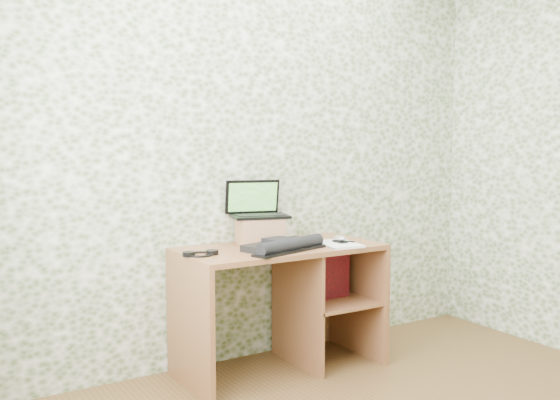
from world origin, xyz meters
TOP-DOWN VIEW (x-y plane):
  - wall_back at (0.00, 1.75)m, footprint 3.50×0.00m
  - desk at (0.08, 1.47)m, footprint 1.20×0.60m
  - riser at (-0.05, 1.58)m, footprint 0.31×0.28m
  - laptop at (-0.05, 1.62)m, footprint 0.38×0.32m
  - keyboard at (-0.04, 1.33)m, footprint 0.55×0.41m
  - headphones at (-0.53, 1.41)m, footprint 0.20×0.16m
  - notepad at (0.32, 1.29)m, footprint 0.25×0.32m
  - mouse at (0.34, 1.30)m, footprint 0.06×0.10m
  - pen at (0.38, 1.31)m, footprint 0.06×0.13m
  - red_box at (0.38, 1.44)m, footprint 0.23×0.09m

SIDE VIEW (x-z plane):
  - desk at x=0.08m, z-range 0.11..0.86m
  - red_box at x=0.38m, z-range 0.39..0.66m
  - notepad at x=0.32m, z-range 0.75..0.76m
  - headphones at x=-0.53m, z-range 0.75..0.77m
  - pen at x=0.38m, z-range 0.76..0.77m
  - keyboard at x=-0.04m, z-range 0.74..0.81m
  - mouse at x=0.34m, z-range 0.76..0.80m
  - riser at x=-0.05m, z-range 0.75..0.91m
  - laptop at x=-0.05m, z-range 0.85..1.07m
  - wall_back at x=0.00m, z-range -0.45..3.05m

